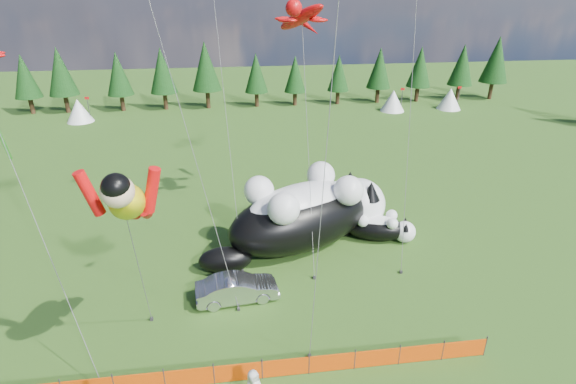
{
  "coord_description": "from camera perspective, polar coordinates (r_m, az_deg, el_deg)",
  "views": [
    {
      "loc": [
        0.21,
        -17.06,
        15.12
      ],
      "look_at": [
        3.04,
        4.0,
        5.43
      ],
      "focal_mm": 28.0,
      "sensor_mm": 36.0,
      "label": 1
    }
  ],
  "objects": [
    {
      "name": "ground",
      "position": [
        22.79,
        -6.54,
        -17.23
      ],
      "size": [
        160.0,
        160.0,
        0.0
      ],
      "primitive_type": "plane",
      "color": "#103409",
      "rests_on": "ground"
    },
    {
      "name": "superhero_kite",
      "position": [
        17.32,
        -19.78,
        -1.19
      ],
      "size": [
        5.11,
        5.89,
        10.27
      ],
      "color": "yellow",
      "rests_on": "ground"
    },
    {
      "name": "cat_large",
      "position": [
        28.24,
        2.75,
        -2.56
      ],
      "size": [
        12.55,
        8.33,
        4.8
      ],
      "rotation": [
        0.0,
        0.0,
        0.43
      ],
      "color": "black",
      "rests_on": "ground"
    },
    {
      "name": "festival_tents",
      "position": [
        59.67,
        3.03,
        11.19
      ],
      "size": [
        50.0,
        3.2,
        2.8
      ],
      "primitive_type": null,
      "color": "white",
      "rests_on": "ground"
    },
    {
      "name": "tree_line",
      "position": [
        63.04,
        -7.97,
        14.13
      ],
      "size": [
        90.0,
        4.0,
        8.0
      ],
      "primitive_type": null,
      "color": "black",
      "rests_on": "ground"
    },
    {
      "name": "safety_fence",
      "position": [
        20.28,
        -6.35,
        -21.79
      ],
      "size": [
        22.06,
        0.06,
        1.1
      ],
      "color": "#262626",
      "rests_on": "ground"
    },
    {
      "name": "cat_small",
      "position": [
        29.93,
        11.54,
        -4.37
      ],
      "size": [
        5.17,
        2.96,
        1.91
      ],
      "rotation": [
        0.0,
        0.0,
        -0.31
      ],
      "color": "black",
      "rests_on": "ground"
    },
    {
      "name": "car",
      "position": [
        24.26,
        -6.48,
        -12.1
      ],
      "size": [
        4.47,
        1.97,
        1.43
      ],
      "primitive_type": "imported",
      "rotation": [
        0.0,
        0.0,
        1.68
      ],
      "color": "silver",
      "rests_on": "ground"
    },
    {
      "name": "gecko_kite",
      "position": [
        29.46,
        1.64,
        21.26
      ],
      "size": [
        5.66,
        11.81,
        15.73
      ],
      "color": "red",
      "rests_on": "ground"
    }
  ]
}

